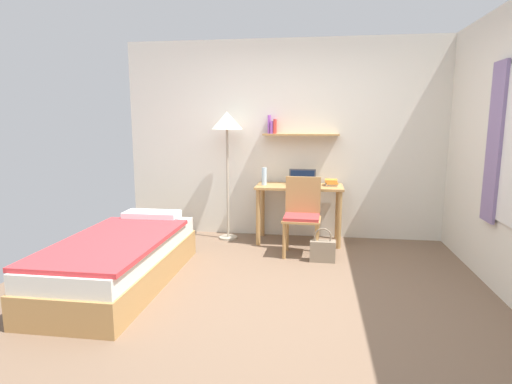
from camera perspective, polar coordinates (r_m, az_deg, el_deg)
name	(u,v)px	position (r m, az deg, el deg)	size (l,w,h in m)	color
ground_plane	(274,294)	(3.87, 2.43, -13.89)	(5.28, 5.28, 0.00)	brown
wall_back	(290,140)	(5.57, 4.66, 7.15)	(4.40, 0.27, 2.60)	silver
bed	(121,260)	(4.23, -18.05, -8.83)	(0.89, 2.03, 0.54)	#B2844C
desk	(299,196)	(5.32, 5.96, -0.59)	(1.10, 0.53, 0.74)	#B2844C
desk_chair	(302,213)	(4.86, 6.36, -2.85)	(0.45, 0.40, 0.90)	#B2844C
standing_lamp	(227,127)	(5.37, -4.02, 8.86)	(0.40, 0.40, 1.67)	#B2A893
laptop	(302,181)	(5.29, 6.38, 1.47)	(0.34, 0.21, 0.20)	#2D2D33
water_bottle	(264,176)	(5.28, 1.13, 2.16)	(0.06, 0.06, 0.22)	silver
book_stack	(331,182)	(5.35, 10.31, 1.31)	(0.16, 0.21, 0.08)	silver
handbag	(322,250)	(4.72, 9.13, -7.90)	(0.28, 0.12, 0.38)	gray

